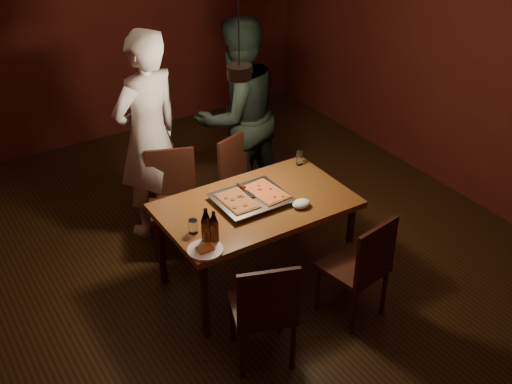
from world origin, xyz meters
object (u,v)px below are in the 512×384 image
pizza_tray (251,199)px  chair_near_right (363,261)px  beer_bottle_b (214,227)px  diner_dark (238,116)px  pendant_lamp (239,71)px  chair_far_right (243,174)px  plate_slice (205,250)px  beer_bottle_a (206,226)px  diner_white (148,136)px  chair_far_left (173,192)px  dining_table (256,211)px  chair_near_left (265,304)px

pizza_tray → chair_near_right: bearing=-64.0°
pizza_tray → beer_bottle_b: (-0.50, -0.31, 0.10)m
beer_bottle_b → diner_dark: 1.76m
chair_near_right → pendant_lamp: bearing=102.4°
chair_far_right → plate_slice: 1.48m
chair_far_right → beer_bottle_a: (-0.91, -1.01, 0.35)m
beer_bottle_a → diner_white: bearing=82.3°
chair_far_left → pendant_lamp: (0.33, -0.60, 1.22)m
chair_far_right → chair_near_right: (0.08, -1.56, 0.00)m
pendant_lamp → beer_bottle_a: bearing=-139.9°
diner_dark → pizza_tray: bearing=60.5°
diner_white → chair_far_left: bearing=82.2°
chair_far_right → pizza_tray: chair_far_right is taller
dining_table → diner_white: diner_white is taller
chair_near_right → pizza_tray: size_ratio=0.88×
chair_near_left → chair_far_left: bearing=105.8°
chair_far_right → beer_bottle_a: beer_bottle_a is taller
dining_table → pizza_tray: 0.11m
chair_near_left → diner_dark: bearing=83.7°
beer_bottle_b → pendant_lamp: pendant_lamp is taller
chair_near_left → pendant_lamp: pendant_lamp is taller
dining_table → beer_bottle_b: size_ratio=5.90×
chair_far_left → beer_bottle_a: (-0.24, -1.08, 0.35)m
pizza_tray → diner_dark: 1.24m
pizza_tray → diner_dark: diner_dark is taller
beer_bottle_a → beer_bottle_b: bearing=-33.6°
diner_white → diner_dark: size_ratio=1.02×
chair_far_left → pizza_tray: chair_far_left is taller
plate_slice → diner_dark: bearing=52.2°
chair_far_left → beer_bottle_b: 1.18m
dining_table → chair_near_left: size_ratio=2.79×
chair_far_left → beer_bottle_a: beer_bottle_a is taller
chair_near_left → plate_slice: size_ratio=2.12×
diner_white → pendant_lamp: size_ratio=1.73×
chair_far_left → chair_near_right: (0.75, -1.63, 0.00)m
chair_near_left → pizza_tray: size_ratio=0.98×
chair_far_left → diner_white: diner_white is taller
beer_bottle_b → chair_far_right: bearing=50.2°
pizza_tray → beer_bottle_b: beer_bottle_b is taller
chair_far_left → beer_bottle_a: bearing=99.0°
pizza_tray → beer_bottle_b: bearing=-149.9°
chair_far_right → plate_slice: bearing=29.9°
diner_white → pizza_tray: bearing=91.2°
chair_far_right → chair_near_right: 1.57m
chair_near_left → diner_dark: diner_dark is taller
chair_near_left → beer_bottle_a: 0.68m
chair_near_right → diner_dark: size_ratio=0.26×
chair_near_right → diner_dark: bearing=77.4°
diner_dark → plate_slice: bearing=48.8°
chair_near_left → beer_bottle_a: bearing=122.0°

